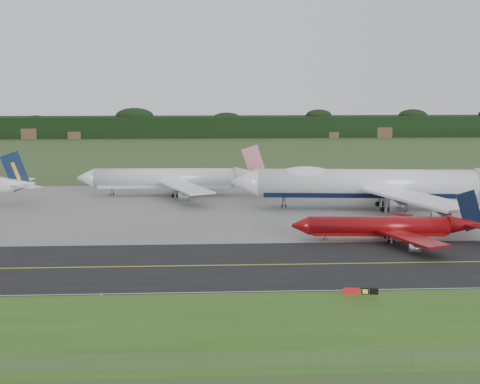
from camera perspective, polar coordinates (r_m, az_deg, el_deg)
name	(u,v)px	position (r m, az deg, el deg)	size (l,w,h in m)	color
ground	(302,258)	(126.34, 5.31, -5.66)	(600.00, 600.00, 0.00)	#395527
grass_verge	(339,326)	(93.50, 8.42, -11.25)	(400.00, 30.00, 0.01)	#355D1B
taxiway	(305,264)	(122.53, 5.57, -6.14)	(400.00, 32.00, 0.02)	black
apron	(274,207)	(175.70, 2.94, -1.32)	(400.00, 78.00, 0.01)	gray
taxiway_centreline	(305,264)	(122.52, 5.57, -6.13)	(400.00, 0.40, 0.00)	yellow
taxiway_edge_line	(319,290)	(107.87, 6.80, -8.34)	(400.00, 0.25, 0.00)	silver
perimeter_fence	(361,358)	(81.32, 10.28, -13.73)	(320.00, 0.10, 320.00)	slate
horizon_treeline	(236,128)	(395.77, -0.36, 5.53)	(700.00, 25.00, 12.00)	black
jet_ba_747	(377,184)	(175.65, 11.63, 0.70)	(77.86, 64.24, 19.56)	white
jet_red_737	(389,227)	(142.11, 12.61, -2.90)	(40.20, 32.75, 10.86)	maroon
jet_star_tail	(175,179)	(193.42, -5.57, 1.13)	(55.95, 46.88, 14.78)	white
taxiway_sign	(361,291)	(104.37, 10.25, -8.34)	(5.30, 0.75, 1.77)	slate
edge_marker_left	(102,295)	(106.61, -11.74, -8.57)	(0.16, 0.16, 0.50)	yellow
edge_marker_center	(348,291)	(107.67, 9.18, -8.31)	(0.16, 0.16, 0.50)	yellow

